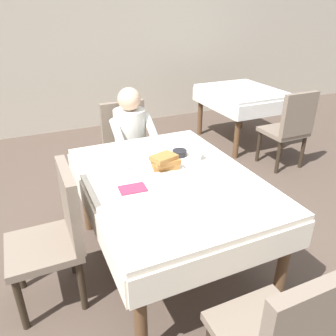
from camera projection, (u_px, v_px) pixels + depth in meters
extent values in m
plane|color=brown|center=(169.00, 260.00, 2.61)|extent=(14.00, 14.00, 0.00)
cube|color=beige|center=(68.00, 17.00, 4.67)|extent=(12.00, 0.16, 3.20)
cube|color=silver|center=(170.00, 179.00, 2.29)|extent=(1.10, 1.50, 0.04)
cube|color=silver|center=(231.00, 261.00, 1.72)|extent=(1.10, 0.01, 0.18)
cube|color=silver|center=(134.00, 153.00, 2.96)|extent=(1.10, 0.01, 0.18)
cube|color=silver|center=(90.00, 211.00, 2.13)|extent=(0.01, 1.50, 0.18)
cube|color=silver|center=(236.00, 177.00, 2.54)|extent=(0.01, 1.50, 0.18)
cylinder|color=brown|center=(140.00, 316.00, 1.74)|extent=(0.07, 0.07, 0.70)
cylinder|color=brown|center=(283.00, 263.00, 2.08)|extent=(0.07, 0.07, 0.70)
cylinder|color=brown|center=(86.00, 194.00, 2.83)|extent=(0.07, 0.07, 0.70)
cylinder|color=brown|center=(185.00, 173.00, 3.18)|extent=(0.07, 0.07, 0.70)
cube|color=#7A6B5B|center=(131.00, 157.00, 3.32)|extent=(0.44, 0.44, 0.05)
cube|color=#7A6B5B|center=(123.00, 125.00, 3.37)|extent=(0.44, 0.06, 0.48)
cylinder|color=#2D2319|center=(155.00, 181.00, 3.34)|extent=(0.04, 0.04, 0.40)
cylinder|color=#2D2319|center=(120.00, 189.00, 3.21)|extent=(0.04, 0.04, 0.40)
cylinder|color=#2D2319|center=(142.00, 167.00, 3.63)|extent=(0.04, 0.04, 0.40)
cylinder|color=#2D2319|center=(110.00, 173.00, 3.50)|extent=(0.04, 0.04, 0.40)
cylinder|color=silver|center=(130.00, 133.00, 3.19)|extent=(0.30, 0.30, 0.46)
sphere|color=#D8AD8C|center=(129.00, 99.00, 3.02)|extent=(0.21, 0.21, 0.21)
cylinder|color=silver|center=(151.00, 129.00, 3.10)|extent=(0.08, 0.29, 0.23)
cylinder|color=silver|center=(118.00, 134.00, 2.99)|extent=(0.08, 0.29, 0.23)
cylinder|color=#383D51|center=(146.00, 182.00, 3.28)|extent=(0.10, 0.10, 0.45)
cylinder|color=#383D51|center=(131.00, 185.00, 3.22)|extent=(0.10, 0.10, 0.45)
cube|color=#7A6B5B|center=(266.00, 335.00, 1.55)|extent=(0.44, 0.44, 0.05)
cube|color=#7A6B5B|center=(309.00, 331.00, 1.27)|extent=(0.44, 0.06, 0.48)
cylinder|color=#2D2319|center=(265.00, 324.00, 1.86)|extent=(0.04, 0.04, 0.40)
cube|color=#7A6B5B|center=(43.00, 247.00, 2.10)|extent=(0.44, 0.44, 0.05)
cube|color=#7A6B5B|center=(70.00, 205.00, 2.06)|extent=(0.06, 0.44, 0.48)
cylinder|color=#2D2319|center=(21.00, 304.00, 1.99)|extent=(0.04, 0.04, 0.40)
cylinder|color=#2D2319|center=(18.00, 265.00, 2.28)|extent=(0.04, 0.04, 0.40)
cylinder|color=#2D2319|center=(82.00, 285.00, 2.12)|extent=(0.04, 0.04, 0.40)
cylinder|color=#2D2319|center=(72.00, 250.00, 2.42)|extent=(0.04, 0.04, 0.40)
cylinder|color=white|center=(164.00, 170.00, 2.35)|extent=(0.28, 0.28, 0.02)
cube|color=#A36B33|center=(165.00, 165.00, 2.36)|extent=(0.20, 0.15, 0.04)
cube|color=#A36B33|center=(166.00, 161.00, 2.33)|extent=(0.19, 0.13, 0.03)
cube|color=#A36B33|center=(164.00, 158.00, 2.32)|extent=(0.20, 0.17, 0.03)
cylinder|color=white|center=(196.00, 155.00, 2.50)|extent=(0.08, 0.08, 0.08)
torus|color=white|center=(202.00, 153.00, 2.51)|extent=(0.05, 0.01, 0.05)
cylinder|color=black|center=(180.00, 153.00, 2.58)|extent=(0.11, 0.11, 0.04)
cone|color=silver|center=(125.00, 166.00, 2.34)|extent=(0.08, 0.08, 0.07)
cube|color=silver|center=(140.00, 177.00, 2.27)|extent=(0.03, 0.18, 0.00)
cube|color=silver|center=(190.00, 167.00, 2.41)|extent=(0.03, 0.20, 0.00)
cube|color=silver|center=(180.00, 190.00, 2.11)|extent=(0.15, 0.02, 0.00)
cube|color=#8C2D4C|center=(133.00, 189.00, 2.12)|extent=(0.18, 0.13, 0.01)
cube|color=white|center=(243.00, 91.00, 4.53)|extent=(0.90, 1.10, 0.04)
cube|color=white|center=(269.00, 110.00, 4.12)|extent=(0.90, 0.01, 0.18)
cube|color=white|center=(220.00, 90.00, 5.03)|extent=(0.90, 0.01, 0.18)
cube|color=white|center=(213.00, 103.00, 4.41)|extent=(0.01, 1.10, 0.18)
cube|color=white|center=(269.00, 95.00, 4.74)|extent=(0.01, 1.10, 0.18)
cylinder|color=brown|center=(237.00, 132.00, 4.17)|extent=(0.07, 0.07, 0.70)
cylinder|color=brown|center=(284.00, 124.00, 4.44)|extent=(0.07, 0.07, 0.70)
cylinder|color=brown|center=(200.00, 111.00, 4.94)|extent=(0.07, 0.07, 0.70)
cylinder|color=brown|center=(242.00, 106.00, 5.21)|extent=(0.07, 0.07, 0.70)
cube|color=#7A6B5B|center=(283.00, 132.00, 3.96)|extent=(0.44, 0.44, 0.05)
cube|color=#7A6B5B|center=(299.00, 115.00, 3.68)|extent=(0.44, 0.06, 0.48)
cylinder|color=#2D2319|center=(258.00, 146.00, 4.15)|extent=(0.04, 0.04, 0.40)
cylinder|color=#2D2319|center=(281.00, 142.00, 4.28)|extent=(0.04, 0.04, 0.40)
cylinder|color=#2D2319|center=(278.00, 157.00, 3.85)|extent=(0.04, 0.04, 0.40)
cylinder|color=#2D2319|center=(302.00, 152.00, 3.98)|extent=(0.04, 0.04, 0.40)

